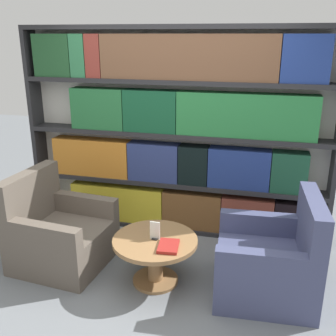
# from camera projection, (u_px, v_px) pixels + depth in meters

# --- Properties ---
(ground_plane) EXTENTS (14.00, 14.00, 0.00)m
(ground_plane) POSITION_uv_depth(u_px,v_px,m) (141.00, 291.00, 3.60)
(ground_plane) COLOR slate
(bookshelf) EXTENTS (3.49, 0.30, 2.33)m
(bookshelf) POSITION_uv_depth(u_px,v_px,m) (177.00, 134.00, 4.44)
(bookshelf) COLOR silver
(bookshelf) RESTS_ON ground_plane
(armchair_left) EXTENTS (0.93, 0.91, 0.94)m
(armchair_left) POSITION_uv_depth(u_px,v_px,m) (59.00, 235.00, 3.98)
(armchair_left) COLOR brown
(armchair_left) RESTS_ON ground_plane
(armchair_right) EXTENTS (0.91, 0.89, 0.94)m
(armchair_right) POSITION_uv_depth(u_px,v_px,m) (271.00, 262.00, 3.50)
(armchair_right) COLOR #42476B
(armchair_right) RESTS_ON ground_plane
(coffee_table) EXTENTS (0.79, 0.79, 0.45)m
(coffee_table) POSITION_uv_depth(u_px,v_px,m) (155.00, 251.00, 3.65)
(coffee_table) COLOR olive
(coffee_table) RESTS_ON ground_plane
(table_sign) EXTENTS (0.09, 0.06, 0.17)m
(table_sign) POSITION_uv_depth(u_px,v_px,m) (155.00, 232.00, 3.58)
(table_sign) COLOR black
(table_sign) RESTS_ON coffee_table
(stray_book) EXTENTS (0.20, 0.26, 0.03)m
(stray_book) POSITION_uv_depth(u_px,v_px,m) (168.00, 246.00, 3.45)
(stray_book) COLOR maroon
(stray_book) RESTS_ON coffee_table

